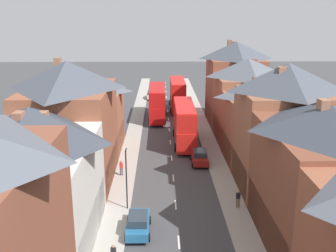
{
  "coord_description": "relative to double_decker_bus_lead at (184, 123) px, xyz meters",
  "views": [
    {
      "loc": [
        -1.35,
        -13.83,
        16.36
      ],
      "look_at": [
        -0.25,
        38.62,
        1.51
      ],
      "focal_mm": 42.0,
      "sensor_mm": 36.0,
      "label": 1
    }
  ],
  "objects": [
    {
      "name": "pavement_left",
      "position": [
        -6.89,
        2.6,
        -2.75
      ],
      "size": [
        2.2,
        104.0,
        0.14
      ],
      "primitive_type": "cube",
      "color": "#A8A399",
      "rests_on": "ground"
    },
    {
      "name": "car_near_silver",
      "position": [
        1.31,
        -7.37,
        -1.98
      ],
      "size": [
        1.9,
        3.93,
        1.66
      ],
      "color": "maroon",
      "rests_on": "ground"
    },
    {
      "name": "pavement_right",
      "position": [
        3.31,
        2.6,
        -2.75
      ],
      "size": [
        2.2,
        104.0,
        0.14
      ],
      "primitive_type": "cube",
      "color": "#A8A399",
      "rests_on": "ground"
    },
    {
      "name": "double_decker_bus_lead",
      "position": [
        0.0,
        0.0,
        0.0
      ],
      "size": [
        2.74,
        10.8,
        5.3
      ],
      "color": "red",
      "rests_on": "ground"
    },
    {
      "name": "pedestrian_mid_right",
      "position": [
        -7.23,
        -10.86,
        -1.78
      ],
      "size": [
        0.36,
        0.22,
        1.61
      ],
      "color": "#3D4256",
      "rests_on": "pavement_left"
    },
    {
      "name": "double_decker_bus_mid_street",
      "position": [
        -3.6,
        12.81,
        0.0
      ],
      "size": [
        2.74,
        10.8,
        5.3
      ],
      "color": "red",
      "rests_on": "ground"
    },
    {
      "name": "street_lamp",
      "position": [
        -6.04,
        -18.06,
        0.43
      ],
      "size": [
        0.2,
        1.12,
        5.5
      ],
      "color": "black",
      "rests_on": "ground"
    },
    {
      "name": "double_decker_bus_far_approaching",
      "position": [
        0.0,
        19.83,
        0.0
      ],
      "size": [
        2.74,
        10.8,
        5.3
      ],
      "color": "red",
      "rests_on": "ground"
    },
    {
      "name": "terrace_row_right",
      "position": [
        8.39,
        -16.35,
        2.72
      ],
      "size": [
        8.0,
        63.77,
        12.71
      ],
      "color": "brown",
      "rests_on": "ground"
    },
    {
      "name": "car_near_blue",
      "position": [
        -4.89,
        -21.96,
        -2.02
      ],
      "size": [
        1.9,
        4.14,
        1.58
      ],
      "color": "#236093",
      "rests_on": "ground"
    },
    {
      "name": "car_parked_right_a",
      "position": [
        -4.89,
        28.83,
        -2.02
      ],
      "size": [
        1.9,
        4.27,
        1.58
      ],
      "color": "silver",
      "rests_on": "ground"
    },
    {
      "name": "centre_line_dashes",
      "position": [
        -1.79,
        0.6,
        -2.81
      ],
      "size": [
        0.14,
        97.8,
        0.01
      ],
      "color": "silver",
      "rests_on": "ground"
    },
    {
      "name": "terrace_row_left",
      "position": [
        -11.98,
        -24.25,
        3.03
      ],
      "size": [
        8.0,
        50.66,
        13.16
      ],
      "color": "silver",
      "rests_on": "ground"
    },
    {
      "name": "pedestrian_mid_left",
      "position": [
        3.62,
        -18.22,
        -1.78
      ],
      "size": [
        0.36,
        0.22,
        1.61
      ],
      "color": "brown",
      "rests_on": "pavement_right"
    }
  ]
}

